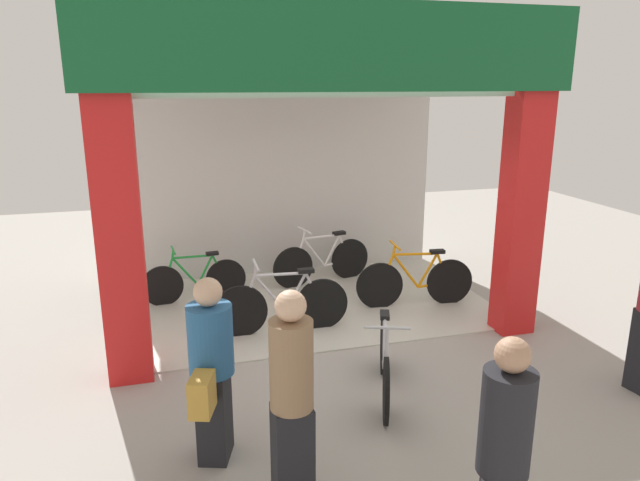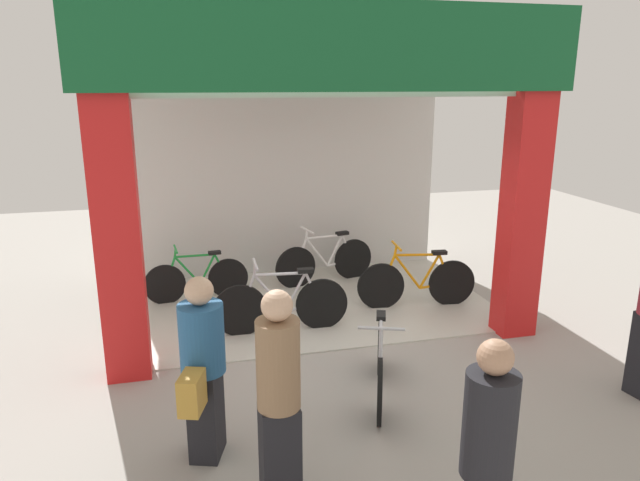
# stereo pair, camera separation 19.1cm
# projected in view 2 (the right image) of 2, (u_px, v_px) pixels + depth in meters

# --- Properties ---
(ground_plane) EXTENTS (18.21, 18.21, 0.00)m
(ground_plane) POSITION_uv_depth(u_px,v_px,m) (336.00, 351.00, 6.88)
(ground_plane) COLOR #9E9991
(ground_plane) RESTS_ON ground
(shop_facade) EXTENTS (5.30, 3.48, 3.88)m
(shop_facade) POSITION_uv_depth(u_px,v_px,m) (307.00, 162.00, 7.77)
(shop_facade) COLOR beige
(shop_facade) RESTS_ON ground
(bicycle_inside_0) EXTENTS (1.68, 0.46, 0.93)m
(bicycle_inside_0) POSITION_uv_depth(u_px,v_px,m) (417.00, 282.00, 8.14)
(bicycle_inside_0) COLOR black
(bicycle_inside_0) RESTS_ON ground
(bicycle_inside_1) EXTENTS (1.64, 0.49, 0.91)m
(bicycle_inside_1) POSITION_uv_depth(u_px,v_px,m) (325.00, 261.00, 9.12)
(bicycle_inside_1) COLOR black
(bicycle_inside_1) RESTS_ON ground
(bicycle_inside_2) EXTENTS (1.71, 0.47, 0.94)m
(bicycle_inside_2) POSITION_uv_depth(u_px,v_px,m) (282.00, 304.00, 7.31)
(bicycle_inside_2) COLOR black
(bicycle_inside_2) RESTS_ON ground
(bicycle_inside_3) EXTENTS (1.49, 0.41, 0.82)m
(bicycle_inside_3) POSITION_uv_depth(u_px,v_px,m) (197.00, 279.00, 8.40)
(bicycle_inside_3) COLOR black
(bicycle_inside_3) RESTS_ON ground
(bicycle_parked_0) EXTENTS (0.60, 1.51, 0.88)m
(bicycle_parked_0) POSITION_uv_depth(u_px,v_px,m) (380.00, 363.00, 5.83)
(bicycle_parked_0) COLOR black
(bicycle_parked_0) RESTS_ON ground
(pedestrian_0) EXTENTS (0.32, 0.32, 1.73)m
(pedestrian_0) POSITION_uv_depth(u_px,v_px,m) (279.00, 402.00, 4.11)
(pedestrian_0) COLOR black
(pedestrian_0) RESTS_ON ground
(pedestrian_1) EXTENTS (0.52, 0.64, 1.67)m
(pedestrian_1) POSITION_uv_depth(u_px,v_px,m) (486.00, 461.00, 3.54)
(pedestrian_1) COLOR black
(pedestrian_1) RESTS_ON ground
(pedestrian_2) EXTENTS (0.47, 0.71, 1.60)m
(pedestrian_2) POSITION_uv_depth(u_px,v_px,m) (203.00, 368.00, 4.74)
(pedestrian_2) COLOR black
(pedestrian_2) RESTS_ON ground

